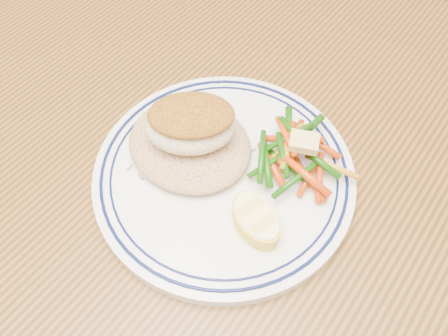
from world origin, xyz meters
TOP-DOWN VIEW (x-y plane):
  - dining_table at (0.00, 0.00)m, footprint 1.50×0.90m
  - plate at (-0.03, 0.04)m, footprint 0.26×0.26m
  - rice_pilaf at (-0.07, 0.04)m, footprint 0.13×0.11m
  - fish_fillet at (-0.07, 0.04)m, footprint 0.11×0.10m
  - vegetable_pile at (0.02, 0.09)m, footprint 0.10×0.11m
  - butter_pat at (0.03, 0.09)m, footprint 0.03×0.03m
  - lemon_wedge at (0.03, 0.01)m, footprint 0.07×0.07m

SIDE VIEW (x-z plane):
  - dining_table at x=0.00m, z-range 0.28..1.03m
  - plate at x=-0.03m, z-range 0.75..0.77m
  - rice_pilaf at x=-0.07m, z-range 0.77..0.79m
  - lemon_wedge at x=0.03m, z-range 0.77..0.79m
  - vegetable_pile at x=0.02m, z-range 0.77..0.79m
  - butter_pat at x=0.03m, z-range 0.79..0.80m
  - fish_fillet at x=-0.07m, z-range 0.78..0.83m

